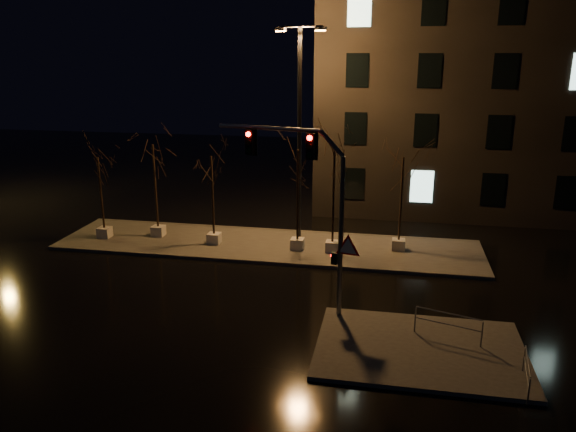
# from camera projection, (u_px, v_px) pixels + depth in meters

# --- Properties ---
(ground) EXTENTS (90.00, 90.00, 0.00)m
(ground) POSITION_uv_depth(u_px,v_px,m) (236.00, 293.00, 23.75)
(ground) COLOR black
(ground) RESTS_ON ground
(median) EXTENTS (22.00, 5.00, 0.15)m
(median) POSITION_uv_depth(u_px,v_px,m) (267.00, 245.00, 29.39)
(median) COLOR #45423D
(median) RESTS_ON ground
(sidewalk_corner) EXTENTS (7.00, 5.00, 0.15)m
(sidewalk_corner) POSITION_uv_depth(u_px,v_px,m) (420.00, 349.00, 19.08)
(sidewalk_corner) COLOR #45423D
(sidewalk_corner) RESTS_ON ground
(building) EXTENTS (25.00, 12.00, 15.00)m
(building) POSITION_uv_depth(u_px,v_px,m) (519.00, 89.00, 36.10)
(building) COLOR black
(building) RESTS_ON ground
(tree_0) EXTENTS (1.80, 1.80, 4.52)m
(tree_0) POSITION_uv_depth(u_px,v_px,m) (99.00, 175.00, 29.47)
(tree_0) COLOR beige
(tree_0) RESTS_ON median
(tree_1) EXTENTS (1.80, 1.80, 5.15)m
(tree_1) POSITION_uv_depth(u_px,v_px,m) (154.00, 165.00, 29.57)
(tree_1) COLOR beige
(tree_1) RESTS_ON median
(tree_2) EXTENTS (1.80, 1.80, 4.75)m
(tree_2) POSITION_uv_depth(u_px,v_px,m) (212.00, 176.00, 28.43)
(tree_2) COLOR beige
(tree_2) RESTS_ON median
(tree_3) EXTENTS (1.80, 1.80, 5.24)m
(tree_3) POSITION_uv_depth(u_px,v_px,m) (298.00, 172.00, 27.50)
(tree_3) COLOR beige
(tree_3) RESTS_ON median
(tree_4) EXTENTS (1.80, 1.80, 5.49)m
(tree_4) POSITION_uv_depth(u_px,v_px,m) (334.00, 170.00, 27.05)
(tree_4) COLOR beige
(tree_4) RESTS_ON median
(tree_5) EXTENTS (1.80, 1.80, 4.89)m
(tree_5) POSITION_uv_depth(u_px,v_px,m) (402.00, 178.00, 27.44)
(tree_5) COLOR beige
(tree_5) RESTS_ON median
(traffic_signal_mast) EXTENTS (5.64, 1.35, 7.03)m
(traffic_signal_mast) POSITION_uv_depth(u_px,v_px,m) (312.00, 194.00, 20.61)
(traffic_signal_mast) COLOR slate
(traffic_signal_mast) RESTS_ON sidewalk_corner
(streetlight_main) EXTENTS (2.70, 1.01, 10.91)m
(streetlight_main) POSITION_uv_depth(u_px,v_px,m) (300.00, 120.00, 28.72)
(streetlight_main) COLOR black
(streetlight_main) RESTS_ON median
(guard_rail_a) EXTENTS (2.24, 0.74, 1.01)m
(guard_rail_a) POSITION_uv_depth(u_px,v_px,m) (448.00, 322.00, 19.41)
(guard_rail_a) COLOR slate
(guard_rail_a) RESTS_ON sidewalk_corner
(guard_rail_b) EXTENTS (0.29, 1.89, 0.90)m
(guard_rail_b) POSITION_uv_depth(u_px,v_px,m) (527.00, 370.00, 16.63)
(guard_rail_b) COLOR slate
(guard_rail_b) RESTS_ON sidewalk_corner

